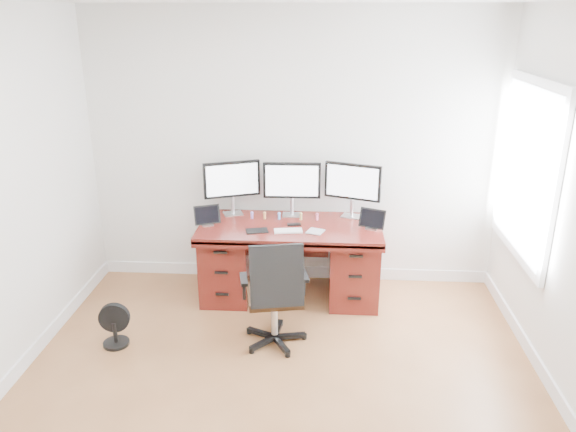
# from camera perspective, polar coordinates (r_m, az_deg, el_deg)

# --- Properties ---
(ground) EXTENTS (4.50, 4.50, 0.00)m
(ground) POSITION_cam_1_polar(r_m,az_deg,el_deg) (4.06, -1.48, -20.27)
(ground) COLOR #8F5E37
(ground) RESTS_ON ground
(back_wall) EXTENTS (4.00, 0.10, 2.70)m
(back_wall) POSITION_cam_1_polar(r_m,az_deg,el_deg) (5.49, 0.52, 6.62)
(back_wall) COLOR white
(back_wall) RESTS_ON ground
(desk) EXTENTS (1.70, 0.80, 0.75)m
(desk) POSITION_cam_1_polar(r_m,az_deg,el_deg) (5.40, 0.23, -4.26)
(desk) COLOR #551611
(desk) RESTS_ON ground
(office_chair) EXTENTS (0.60, 0.60, 0.96)m
(office_chair) POSITION_cam_1_polar(r_m,az_deg,el_deg) (4.67, -1.33, -9.63)
(office_chair) COLOR black
(office_chair) RESTS_ON ground
(floor_fan) EXTENTS (0.26, 0.22, 0.37)m
(floor_fan) POSITION_cam_1_polar(r_m,az_deg,el_deg) (4.94, -17.23, -10.60)
(floor_fan) COLOR black
(floor_fan) RESTS_ON ground
(monitor_left) EXTENTS (0.53, 0.23, 0.53)m
(monitor_left) POSITION_cam_1_polar(r_m,az_deg,el_deg) (5.44, -5.71, 3.53)
(monitor_left) COLOR silver
(monitor_left) RESTS_ON desk
(monitor_center) EXTENTS (0.55, 0.14, 0.53)m
(monitor_center) POSITION_cam_1_polar(r_m,az_deg,el_deg) (5.38, 0.40, 3.44)
(monitor_center) COLOR silver
(monitor_center) RESTS_ON desk
(monitor_right) EXTENTS (0.53, 0.22, 0.53)m
(monitor_right) POSITION_cam_1_polar(r_m,az_deg,el_deg) (5.38, 6.58, 3.30)
(monitor_right) COLOR silver
(monitor_right) RESTS_ON desk
(tablet_left) EXTENTS (0.25, 0.15, 0.19)m
(tablet_left) POSITION_cam_1_polar(r_m,az_deg,el_deg) (5.26, -8.23, -0.05)
(tablet_left) COLOR silver
(tablet_left) RESTS_ON desk
(tablet_right) EXTENTS (0.25, 0.16, 0.19)m
(tablet_right) POSITION_cam_1_polar(r_m,az_deg,el_deg) (5.17, 8.55, -0.43)
(tablet_right) COLOR silver
(tablet_right) RESTS_ON desk
(keyboard) EXTENTS (0.27, 0.14, 0.01)m
(keyboard) POSITION_cam_1_polar(r_m,az_deg,el_deg) (5.08, 0.02, -1.51)
(keyboard) COLOR white
(keyboard) RESTS_ON desk
(trackpad) EXTENTS (0.18, 0.18, 0.01)m
(trackpad) POSITION_cam_1_polar(r_m,az_deg,el_deg) (5.08, 2.80, -1.57)
(trackpad) COLOR #B9BBC0
(trackpad) RESTS_ON desk
(drawing_tablet) EXTENTS (0.22, 0.17, 0.01)m
(drawing_tablet) POSITION_cam_1_polar(r_m,az_deg,el_deg) (5.10, -3.17, -1.50)
(drawing_tablet) COLOR black
(drawing_tablet) RESTS_ON desk
(phone) EXTENTS (0.13, 0.08, 0.01)m
(phone) POSITION_cam_1_polar(r_m,az_deg,el_deg) (5.24, 0.63, -0.86)
(phone) COLOR black
(phone) RESTS_ON desk
(figurine_purple) EXTENTS (0.03, 0.03, 0.07)m
(figurine_purple) POSITION_cam_1_polar(r_m,az_deg,el_deg) (5.40, -3.68, 0.13)
(figurine_purple) COLOR #9B77D9
(figurine_purple) RESTS_ON desk
(figurine_orange) EXTENTS (0.03, 0.03, 0.07)m
(figurine_orange) POSITION_cam_1_polar(r_m,az_deg,el_deg) (5.38, -2.38, 0.11)
(figurine_orange) COLOR #F1A050
(figurine_orange) RESTS_ON desk
(figurine_blue) EXTENTS (0.03, 0.03, 0.07)m
(figurine_blue) POSITION_cam_1_polar(r_m,az_deg,el_deg) (5.37, -0.91, 0.07)
(figurine_blue) COLOR #5189D9
(figurine_blue) RESTS_ON desk
(figurine_yellow) EXTENTS (0.03, 0.03, 0.07)m
(figurine_yellow) POSITION_cam_1_polar(r_m,az_deg,el_deg) (5.36, 1.33, 0.02)
(figurine_yellow) COLOR #CEBD67
(figurine_yellow) RESTS_ON desk
(figurine_pink) EXTENTS (0.03, 0.03, 0.07)m
(figurine_pink) POSITION_cam_1_polar(r_m,az_deg,el_deg) (5.35, 2.97, -0.01)
(figurine_pink) COLOR #E06389
(figurine_pink) RESTS_ON desk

